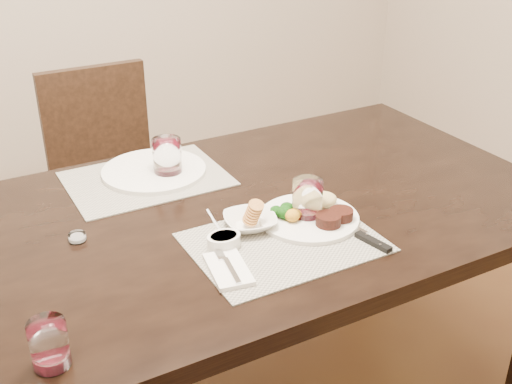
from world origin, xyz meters
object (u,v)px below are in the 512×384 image
chair_far (109,171)px  far_plate (154,171)px  cracker_bowl (250,221)px  wine_glass_near (307,202)px  steak_knife (366,237)px  dinner_plate (314,214)px

chair_far → far_plate: bearing=-91.9°
chair_far → cracker_bowl: 1.08m
chair_far → far_plate: size_ratio=2.86×
wine_glass_near → far_plate: size_ratio=0.35×
cracker_bowl → far_plate: cracker_bowl is taller
steak_knife → wine_glass_near: size_ratio=2.26×
chair_far → cracker_bowl: size_ratio=5.70×
dinner_plate → far_plate: 0.54m
dinner_plate → wine_glass_near: size_ratio=2.39×
chair_far → dinner_plate: size_ratio=3.41×
dinner_plate → wine_glass_near: 0.04m
cracker_bowl → far_plate: size_ratio=0.50×
wine_glass_near → chair_far: bearing=102.3°
cracker_bowl → far_plate: (-0.10, 0.43, -0.01)m
steak_knife → far_plate: 0.70m
cracker_bowl → far_plate: 0.44m
cracker_bowl → steak_knife: bearing=-40.2°
cracker_bowl → far_plate: bearing=103.2°
dinner_plate → steak_knife: size_ratio=1.06×
steak_knife → cracker_bowl: size_ratio=1.58×
far_plate → cracker_bowl: bearing=-76.8°
dinner_plate → far_plate: size_ratio=0.84×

